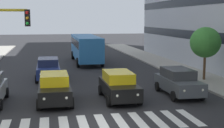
# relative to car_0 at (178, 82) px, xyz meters

# --- Properties ---
(ground_plane) EXTENTS (180.00, 180.00, 0.00)m
(ground_plane) POSITION_rel_car_0_xyz_m (5.78, 4.60, -0.89)
(ground_plane) COLOR #262628
(crosswalk_markings) EXTENTS (9.45, 2.80, 0.01)m
(crosswalk_markings) POSITION_rel_car_0_xyz_m (5.78, 4.60, -0.88)
(crosswalk_markings) COLOR silver
(crosswalk_markings) RESTS_ON ground_plane
(car_0) EXTENTS (2.02, 4.44, 1.72)m
(car_0) POSITION_rel_car_0_xyz_m (0.00, 0.00, 0.00)
(car_0) COLOR #474C51
(car_0) RESTS_ON ground_plane
(car_1) EXTENTS (2.02, 4.44, 1.72)m
(car_1) POSITION_rel_car_0_xyz_m (4.04, 0.41, 0.00)
(car_1) COLOR black
(car_1) RESTS_ON ground_plane
(car_2) EXTENTS (2.02, 4.44, 1.72)m
(car_2) POSITION_rel_car_0_xyz_m (7.91, 0.35, 0.00)
(car_2) COLOR black
(car_2) RESTS_ON ground_plane
(car_row2_0) EXTENTS (2.02, 4.44, 1.72)m
(car_row2_0) POSITION_rel_car_0_xyz_m (8.25, -7.29, 0.00)
(car_row2_0) COLOR navy
(car_row2_0) RESTS_ON ground_plane
(bus_behind_traffic) EXTENTS (2.78, 10.50, 3.00)m
(bus_behind_traffic) POSITION_rel_car_0_xyz_m (4.04, -16.83, 0.97)
(bus_behind_traffic) COLOR #286BAD
(bus_behind_traffic) RESTS_ON ground_plane
(street_tree_1) EXTENTS (2.40, 2.40, 4.14)m
(street_tree_1) POSITION_rel_car_0_xyz_m (-3.85, -3.96, 2.19)
(street_tree_1) COLOR #513823
(street_tree_1) RESTS_ON sidewalk_left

